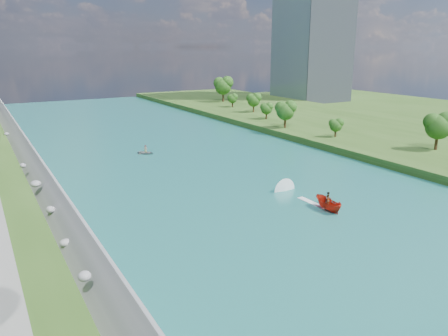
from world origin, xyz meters
TOP-DOWN VIEW (x-y plane):
  - ground at (0.00, 0.00)m, footprint 260.00×260.00m
  - river_water at (0.00, 20.00)m, footprint 55.00×240.00m
  - berm_east at (49.50, 20.00)m, footprint 44.00×240.00m
  - riprap_bank at (-25.84, 19.42)m, footprint 4.21×236.00m
  - office_tower at (82.50, 95.00)m, footprint 22.00×22.00m
  - trees_east at (39.93, 24.03)m, footprint 19.02×142.95m
  - motorboat at (5.17, 2.22)m, footprint 3.60×19.09m
  - raft at (-4.41, 41.39)m, footprint 3.82×3.87m

SIDE VIEW (x-z plane):
  - ground at x=0.00m, z-range 0.00..0.00m
  - river_water at x=0.00m, z-range 0.00..0.10m
  - raft at x=-4.41m, z-range -0.35..1.32m
  - berm_east at x=49.50m, z-range 0.00..1.50m
  - motorboat at x=5.17m, z-range -0.22..1.97m
  - riprap_bank at x=-25.84m, z-range -0.39..3.99m
  - trees_east at x=39.93m, z-range 0.68..10.99m
  - office_tower at x=82.50m, z-range 0.00..60.00m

